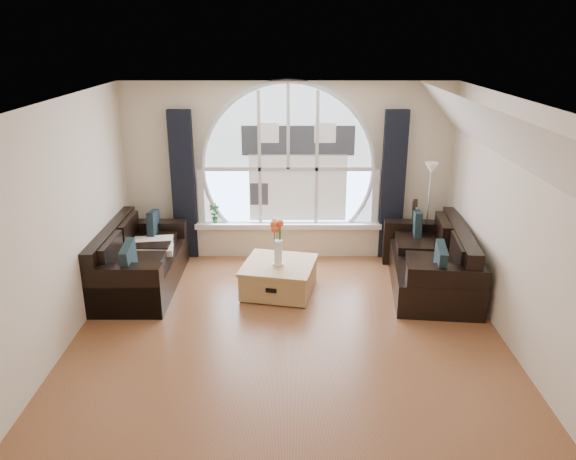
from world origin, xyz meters
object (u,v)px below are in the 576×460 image
object	(u,v)px
vase_flowers	(278,238)
potted_plant	(214,213)
sofa_right	(430,261)
floor_lamp	(427,216)
coffee_chest	(279,276)
guitar	(412,231)
sofa_left	(140,260)

from	to	relation	value
vase_flowers	potted_plant	xyz separation A→B (m)	(-1.02, 1.37, -0.10)
sofa_right	floor_lamp	bearing A→B (deg)	87.67
coffee_chest	potted_plant	size ratio (longest dim) A/B	2.97
guitar	sofa_left	bearing A→B (deg)	-162.83
coffee_chest	vase_flowers	xyz separation A→B (m)	(-0.01, -0.05, 0.58)
vase_flowers	coffee_chest	bearing A→B (deg)	78.42
sofa_right	guitar	xyz separation A→B (m)	(-0.08, 0.87, 0.13)
sofa_left	potted_plant	distance (m)	1.49
potted_plant	coffee_chest	bearing A→B (deg)	-52.13
vase_flowers	guitar	distance (m)	2.28
sofa_right	floor_lamp	size ratio (longest dim) A/B	1.23
potted_plant	floor_lamp	bearing A→B (deg)	-7.22
coffee_chest	vase_flowers	bearing A→B (deg)	-89.73
guitar	vase_flowers	bearing A→B (deg)	-147.08
coffee_chest	guitar	world-z (taller)	guitar
guitar	coffee_chest	bearing A→B (deg)	-148.07
floor_lamp	sofa_right	bearing A→B (deg)	-98.54
guitar	floor_lamp	bearing A→B (deg)	-21.19
floor_lamp	potted_plant	world-z (taller)	floor_lamp
floor_lamp	guitar	xyz separation A→B (m)	(-0.19, 0.10, -0.27)
sofa_left	coffee_chest	bearing A→B (deg)	-5.09
vase_flowers	guitar	world-z (taller)	vase_flowers
sofa_right	floor_lamp	distance (m)	0.88
sofa_left	floor_lamp	size ratio (longest dim) A/B	1.22
sofa_left	coffee_chest	distance (m)	1.94
sofa_left	potted_plant	bearing A→B (deg)	52.17
coffee_chest	vase_flowers	size ratio (longest dim) A/B	1.33
vase_flowers	potted_plant	bearing A→B (deg)	126.60
sofa_right	vase_flowers	distance (m)	2.13
vase_flowers	guitar	bearing A→B (deg)	27.83
sofa_right	coffee_chest	size ratio (longest dim) A/B	2.10
sofa_right	guitar	distance (m)	0.88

